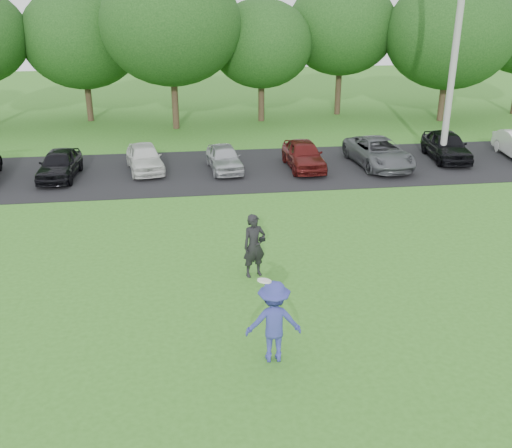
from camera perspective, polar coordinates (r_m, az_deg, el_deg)
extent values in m
plane|color=#377220|center=(12.49, 2.24, -11.53)|extent=(100.00, 100.00, 0.00)
cube|color=black|center=(24.32, -3.07, 5.44)|extent=(32.00, 6.50, 0.03)
cylinder|color=#989893|center=(25.71, 19.48, 17.53)|extent=(0.28, 0.28, 10.92)
imported|color=#333991|center=(11.46, 1.79, -9.73)|extent=(1.15, 0.70, 1.74)
cylinder|color=white|center=(10.75, 0.84, -5.70)|extent=(0.28, 0.27, 0.11)
imported|color=black|center=(14.77, -0.18, -2.19)|extent=(0.71, 0.57, 1.70)
cube|color=black|center=(14.53, 0.62, -1.54)|extent=(0.16, 0.14, 0.10)
imported|color=black|center=(24.29, -19.05, 5.69)|extent=(1.53, 3.44, 1.15)
imported|color=silver|center=(24.40, -11.08, 6.54)|extent=(1.89, 3.52, 1.14)
imported|color=#A9ABB1|center=(24.07, -3.20, 6.62)|extent=(1.54, 3.25, 1.07)
imported|color=#531312|center=(24.38, 4.78, 6.93)|extent=(1.47, 3.53, 1.20)
imported|color=#525559|center=(25.24, 12.16, 7.02)|extent=(2.27, 4.39, 1.18)
imported|color=black|center=(27.08, 18.50, 7.46)|extent=(1.91, 3.84, 1.26)
cylinder|color=#38281C|center=(35.50, -16.35, 11.63)|extent=(0.36, 0.36, 2.20)
ellipsoid|color=#214C19|center=(35.10, -16.99, 17.41)|extent=(6.68, 6.68, 5.68)
cylinder|color=#38281C|center=(32.33, -8.09, 11.80)|extent=(0.36, 0.36, 2.70)
ellipsoid|color=#214C19|center=(31.89, -8.50, 19.12)|extent=(7.42, 7.42, 6.31)
cylinder|color=#38281C|center=(34.11, 0.53, 12.10)|extent=(0.36, 0.36, 2.20)
ellipsoid|color=#214C19|center=(33.71, 0.55, 17.57)|extent=(5.76, 5.76, 4.90)
cylinder|color=#38281C|center=(36.46, 8.20, 12.92)|extent=(0.36, 0.36, 2.70)
ellipsoid|color=#214C19|center=(36.09, 8.54, 18.86)|extent=(6.50, 6.50, 5.53)
cylinder|color=#38281C|center=(35.85, 18.08, 11.53)|extent=(0.36, 0.36, 2.20)
ellipsoid|color=#214C19|center=(35.44, 18.83, 17.59)|extent=(7.24, 7.24, 6.15)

